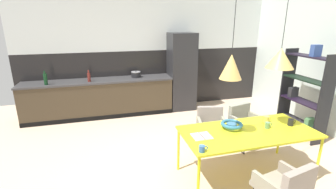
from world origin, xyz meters
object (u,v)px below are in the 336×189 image
object	(u,v)px
armchair_near_window	(244,120)
open_shelf_unit	(305,92)
refrigerator_column	(182,72)
pendant_lamp_over_table_near	(231,67)
armchair_by_stool	(287,185)
armchair_facing_counter	(211,123)
cooking_pot	(136,74)
mug_tall_blue	(268,125)
mug_glass_clear	(202,149)
open_book	(202,136)
mug_white_ceramic	(291,122)
fruit_bowl	(232,125)
dining_table	(248,133)
mug_wide_latte	(266,119)
pendant_lamp_over_table_far	(280,58)
bottle_vinegar_dark	(45,79)
bottle_spice_small	(89,77)

from	to	relation	value
armchair_near_window	open_shelf_unit	bearing A→B (deg)	171.75
refrigerator_column	pendant_lamp_over_table_near	size ratio (longest dim) A/B	1.36
armchair_by_stool	armchair_facing_counter	bearing A→B (deg)	80.14
armchair_by_stool	cooking_pot	size ratio (longest dim) A/B	3.42
mug_tall_blue	mug_glass_clear	bearing A→B (deg)	-162.73
open_book	mug_white_ceramic	world-z (taller)	mug_white_ceramic
fruit_bowl	open_shelf_unit	size ratio (longest dim) A/B	0.17
dining_table	armchair_by_stool	bearing A→B (deg)	-95.30
armchair_near_window	mug_wide_latte	world-z (taller)	mug_wide_latte
mug_tall_blue	pendant_lamp_over_table_near	size ratio (longest dim) A/B	0.08
armchair_near_window	pendant_lamp_over_table_far	bearing A→B (deg)	70.92
armchair_near_window	fruit_bowl	distance (m)	0.99
mug_white_ceramic	dining_table	bearing A→B (deg)	179.61
mug_tall_blue	open_book	bearing A→B (deg)	179.84
mug_tall_blue	pendant_lamp_over_table_near	bearing A→B (deg)	-175.71
refrigerator_column	mug_white_ceramic	bearing A→B (deg)	-77.13
mug_wide_latte	cooking_pot	distance (m)	3.30
cooking_pot	pendant_lamp_over_table_near	bearing A→B (deg)	-76.25
fruit_bowl	open_shelf_unit	world-z (taller)	open_shelf_unit
bottle_vinegar_dark	cooking_pot	bearing A→B (deg)	5.64
pendant_lamp_over_table_near	mug_white_ceramic	bearing A→B (deg)	2.10
dining_table	mug_glass_clear	bearing A→B (deg)	-157.38
cooking_pot	bottle_vinegar_dark	distance (m)	1.99
fruit_bowl	pendant_lamp_over_table_far	distance (m)	1.12
fruit_bowl	mug_tall_blue	xyz separation A→B (m)	(0.50, -0.14, -0.01)
mug_white_ceramic	cooking_pot	world-z (taller)	cooking_pot
cooking_pot	pendant_lamp_over_table_far	bearing A→B (deg)	-63.66
bottle_vinegar_dark	pendant_lamp_over_table_far	size ratio (longest dim) A/B	0.23
fruit_bowl	open_book	size ratio (longest dim) A/B	1.26
armchair_near_window	mug_tall_blue	distance (m)	0.88
refrigerator_column	armchair_by_stool	xyz separation A→B (m)	(-0.10, -3.95, -0.46)
refrigerator_column	armchair_near_window	bearing A→B (deg)	-78.41
cooking_pot	bottle_spice_small	distance (m)	1.10
dining_table	armchair_by_stool	world-z (taller)	armchair_by_stool
dining_table	armchair_near_window	distance (m)	0.97
mug_white_ceramic	mug_wide_latte	world-z (taller)	mug_white_ceramic
dining_table	cooking_pot	size ratio (longest dim) A/B	8.36
cooking_pot	pendant_lamp_over_table_far	xyz separation A→B (m)	(1.53, -3.08, 0.78)
armchair_near_window	cooking_pot	size ratio (longest dim) A/B	3.37
refrigerator_column	pendant_lamp_over_table_far	size ratio (longest dim) A/B	1.45
armchair_by_stool	mug_wide_latte	distance (m)	1.25
refrigerator_column	bottle_vinegar_dark	distance (m)	3.15
mug_wide_latte	cooking_pot	size ratio (longest dim) A/B	0.59
mug_white_ceramic	cooking_pot	size ratio (longest dim) A/B	0.55
mug_glass_clear	bottle_vinegar_dark	distance (m)	3.97
bottle_vinegar_dark	pendant_lamp_over_table_near	size ratio (longest dim) A/B	0.22
dining_table	pendant_lamp_over_table_far	distance (m)	1.12
refrigerator_column	armchair_facing_counter	xyz separation A→B (m)	(-0.15, -2.12, -0.49)
armchair_facing_counter	open_book	size ratio (longest dim) A/B	2.95
cooking_pot	bottle_spice_small	xyz separation A→B (m)	(-1.09, -0.15, 0.04)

